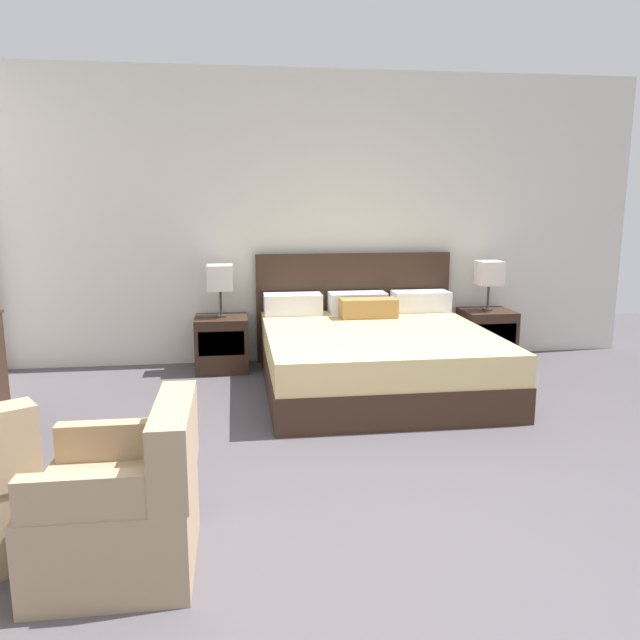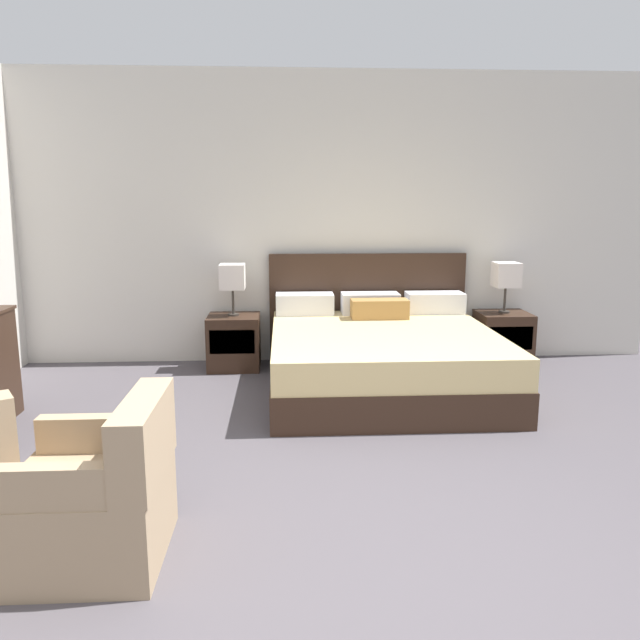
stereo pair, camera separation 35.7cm
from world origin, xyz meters
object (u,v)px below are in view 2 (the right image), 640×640
at_px(nightstand_right, 503,338).
at_px(armchair_companion, 97,500).
at_px(nightstand_left, 234,342).
at_px(table_lamp_right, 506,275).
at_px(table_lamp_left, 232,277).
at_px(bed, 382,355).

xyz_separation_m(nightstand_right, armchair_companion, (-3.04, -3.28, 0.02)).
bearing_deg(armchair_companion, nightstand_left, 83.58).
bearing_deg(table_lamp_right, table_lamp_left, 180.00).
height_order(bed, nightstand_left, bed).
bearing_deg(table_lamp_left, armchair_companion, -96.42).
bearing_deg(armchair_companion, nightstand_right, 47.16).
distance_m(nightstand_right, table_lamp_right, 0.63).
relative_size(bed, nightstand_right, 4.03).
relative_size(bed, table_lamp_right, 4.22).
relative_size(table_lamp_left, table_lamp_right, 1.00).
bearing_deg(armchair_companion, table_lamp_left, 83.58).
xyz_separation_m(nightstand_left, table_lamp_left, (0.00, 0.00, 0.63)).
bearing_deg(nightstand_right, table_lamp_right, 90.00).
xyz_separation_m(bed, table_lamp_right, (1.33, 0.73, 0.60)).
bearing_deg(nightstand_left, table_lamp_left, 90.00).
xyz_separation_m(bed, armchair_companion, (-1.70, -2.55, -0.01)).
relative_size(nightstand_left, nightstand_right, 1.00).
relative_size(nightstand_right, table_lamp_right, 1.05).
distance_m(bed, nightstand_left, 1.52).
bearing_deg(nightstand_right, table_lamp_left, 179.97).
xyz_separation_m(nightstand_right, table_lamp_right, (0.00, 0.00, 0.63)).
bearing_deg(bed, table_lamp_left, 151.33).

